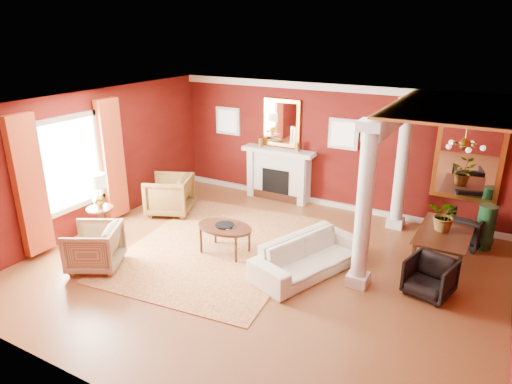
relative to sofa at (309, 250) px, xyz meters
The scene contains 27 objects.
ground 0.96m from the sofa, 159.62° to the right, with size 8.00×8.00×0.00m, color brown.
room_shell 1.81m from the sofa, 159.62° to the right, with size 8.04×7.04×2.92m.
fireplace 3.69m from the sofa, 124.95° to the left, with size 1.85×0.42×1.29m.
overmantel_mirror 4.07m from the sofa, 123.76° to the left, with size 0.95×0.07×1.15m.
flank_window_left 5.03m from the sofa, 139.14° to the left, with size 0.70×0.07×0.70m.
flank_window_right 3.50m from the sofa, 100.00° to the left, with size 0.70×0.07×0.70m.
left_window 4.89m from the sofa, 169.16° to the right, with size 0.21×2.55×2.60m.
column_front 1.34m from the sofa, ahead, with size 0.36×0.36×2.80m.
column_back 3.02m from the sofa, 71.71° to the left, with size 0.36×0.36×2.80m.
header_beam 2.86m from the sofa, 60.85° to the left, with size 0.30×3.20×0.32m, color silver.
amber_ceiling 3.50m from the sofa, 35.37° to the left, with size 2.30×3.40×0.04m, color gold.
dining_mirror 3.95m from the sofa, 56.43° to the left, with size 1.30×0.07×1.70m.
chandelier 3.15m from the sofa, 35.64° to the left, with size 0.60×0.62×0.75m.
crown_trim 4.05m from the sofa, 104.34° to the left, with size 8.00×0.08×0.16m, color silver.
base_trim 3.28m from the sofa, 104.34° to the left, with size 8.00×0.08×0.12m, color silver.
rug 1.97m from the sofa, behind, with size 3.19×4.25×0.02m, color maroon.
sofa is the anchor object (origin of this frame).
armchair_leopard 3.99m from the sofa, 166.38° to the left, with size 0.96×0.90×0.99m, color black.
armchair_stripe 3.82m from the sofa, 153.23° to the right, with size 0.86×0.81×0.89m, color tan.
coffee_table 1.69m from the sofa, behind, with size 1.11×1.11×0.56m.
coffee_book 1.68m from the sofa, behind, with size 0.15×0.02×0.21m, color black.
side_table 4.39m from the sofa, behind, with size 0.54×0.54×1.35m.
dining_table 2.60m from the sofa, 38.85° to the left, with size 1.63×0.57×0.91m, color black.
dining_chair_near 2.00m from the sofa, ahead, with size 0.68×0.64×0.70m, color black.
dining_chair_far 3.38m from the sofa, 47.72° to the left, with size 0.70×0.66×0.72m, color black.
green_urn 3.63m from the sofa, 43.80° to the left, with size 0.37×0.37×0.89m.
potted_plant 2.65m from the sofa, 40.01° to the left, with size 0.55×0.61×0.48m, color #26591E.
Camera 1 is at (3.45, -6.39, 4.11)m, focal length 32.00 mm.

